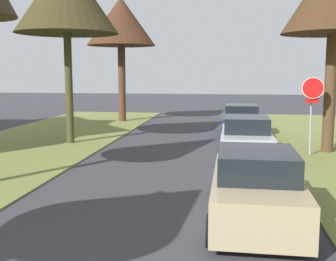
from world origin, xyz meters
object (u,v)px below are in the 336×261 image
Objects in this scene: street_tree_left_far at (121,22)px; parked_sedan_silver at (246,139)px; stop_sign_far at (312,99)px; parked_sedan_tan at (256,187)px; parked_sedan_navy at (241,121)px.

street_tree_left_far is 14.23m from parked_sedan_silver.
parked_sedan_silver is (-2.46, -0.64, -1.47)m from stop_sign_far.
parked_sedan_navy is (0.06, 12.64, 0.00)m from parked_sedan_tan.
parked_sedan_silver is 5.82m from parked_sedan_navy.
street_tree_left_far is 1.78× the size of parked_sedan_navy.
parked_sedan_tan is at bearing -67.00° from street_tree_left_far.
stop_sign_far is at bearing -45.29° from street_tree_left_far.
parked_sedan_tan is (-2.53, -7.46, -1.47)m from stop_sign_far.
parked_sedan_navy is (-0.01, 5.82, 0.00)m from parked_sedan_silver.
stop_sign_far is 2.93m from parked_sedan_silver.
stop_sign_far reaches higher than parked_sedan_tan.
street_tree_left_far reaches higher than stop_sign_far.
parked_sedan_tan is at bearing -90.57° from parked_sedan_silver.
street_tree_left_far is 1.78× the size of parked_sedan_silver.
stop_sign_far is 5.92m from parked_sedan_navy.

